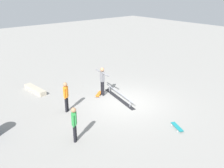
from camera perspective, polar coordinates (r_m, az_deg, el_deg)
name	(u,v)px	position (r m, az deg, el deg)	size (l,w,h in m)	color
ground_plane	(126,102)	(13.27, 3.25, -4.17)	(60.00, 60.00, 0.00)	gray
grind_rail	(119,96)	(13.56, 1.62, -2.78)	(2.99, 0.86, 0.38)	black
skate_ledge	(35,90)	(15.18, -17.27, -1.22)	(1.87, 0.39, 0.25)	#B2A893
skater_main	(102,79)	(13.74, -2.24, 1.07)	(1.31, 0.22, 1.63)	black
skateboard_main	(99,94)	(14.08, -3.04, -2.27)	(0.64, 0.76, 0.09)	orange
bystander_orange_shirt	(66,95)	(12.15, -10.53, -2.57)	(0.26, 0.31, 1.53)	black
bystander_green_shirt	(74,123)	(9.81, -8.66, -8.76)	(0.29, 0.28, 1.48)	black
loose_skateboard_teal	(177,127)	(11.27, 14.74, -9.49)	(0.81, 0.52, 0.09)	teal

